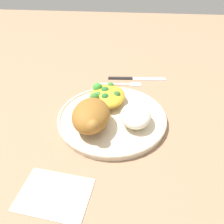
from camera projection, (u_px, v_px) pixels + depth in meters
The scene contains 8 objects.
ground_plane at pixel (112, 120), 0.61m from camera, with size 2.00×2.00×0.00m, color #987255.
plate at pixel (112, 118), 0.60m from camera, with size 0.28×0.28×0.02m.
roasted_chicken at pixel (91, 116), 0.55m from camera, with size 0.12×0.09×0.06m.
rice_pile at pixel (136, 116), 0.56m from camera, with size 0.09×0.07×0.04m, color silver.
mac_cheese_with_broccoli at pixel (106, 95), 0.64m from camera, with size 0.11×0.10×0.04m.
fork at pixel (122, 84), 0.75m from camera, with size 0.02×0.14×0.01m.
knife at pixel (132, 78), 0.77m from camera, with size 0.03×0.19×0.01m.
napkin at pixel (54, 194), 0.44m from camera, with size 0.10×0.13×0.00m, color white.
Camera 1 is at (0.46, 0.04, 0.39)m, focal length 37.63 mm.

